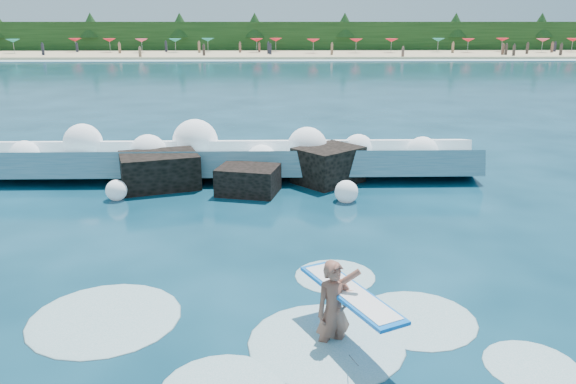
% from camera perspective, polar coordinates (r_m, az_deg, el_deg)
% --- Properties ---
extents(ground, '(200.00, 200.00, 0.00)m').
position_cam_1_polar(ground, '(12.85, -6.54, -7.81)').
color(ground, '#062837').
rests_on(ground, ground).
extents(beach, '(140.00, 20.00, 0.40)m').
position_cam_1_polar(beach, '(89.76, -2.22, 13.81)').
color(beach, tan).
rests_on(beach, ground).
extents(wet_band, '(140.00, 5.00, 0.08)m').
position_cam_1_polar(wet_band, '(78.80, -2.32, 13.23)').
color(wet_band, silver).
rests_on(wet_band, ground).
extents(treeline, '(140.00, 4.00, 5.00)m').
position_cam_1_polar(treeline, '(99.66, -2.16, 15.47)').
color(treeline, black).
rests_on(treeline, ground).
extents(breaking_wave, '(17.76, 2.78, 1.53)m').
position_cam_1_polar(breaking_wave, '(20.28, -6.34, 3.16)').
color(breaking_wave, teal).
rests_on(breaking_wave, ground).
extents(rock_cluster, '(8.49, 3.43, 1.45)m').
position_cam_1_polar(rock_cluster, '(18.90, -5.10, 1.93)').
color(rock_cluster, black).
rests_on(rock_cluster, ground).
extents(surfer_with_board, '(1.61, 2.97, 1.85)m').
position_cam_1_polar(surfer_with_board, '(9.83, 5.05, -11.60)').
color(surfer_with_board, '#925544').
rests_on(surfer_with_board, ground).
extents(wave_spray, '(15.14, 4.98, 1.99)m').
position_cam_1_polar(wave_spray, '(20.20, -7.03, 4.28)').
color(wave_spray, white).
rests_on(wave_spray, ground).
extents(surf_foam, '(9.60, 5.83, 0.14)m').
position_cam_1_polar(surf_foam, '(10.49, -1.99, -13.83)').
color(surf_foam, silver).
rests_on(surf_foam, ground).
extents(beach_umbrellas, '(111.69, 6.35, 0.50)m').
position_cam_1_polar(beach_umbrellas, '(91.75, -2.12, 15.17)').
color(beach_umbrellas, red).
rests_on(beach_umbrellas, ground).
extents(beachgoers, '(107.16, 12.45, 1.93)m').
position_cam_1_polar(beachgoers, '(87.23, 4.37, 14.28)').
color(beachgoers, '#3F332D').
rests_on(beachgoers, ground).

